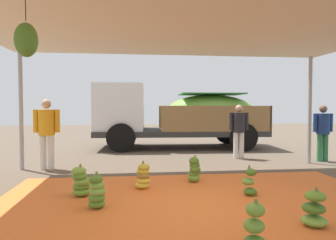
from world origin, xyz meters
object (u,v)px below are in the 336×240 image
Objects in this scene: banana_bunch_7 at (314,210)px; banana_bunch_8 at (194,170)px; banana_bunch_3 at (255,228)px; banana_bunch_4 at (143,177)px; worker_0 at (239,127)px; banana_bunch_2 at (250,183)px; cargo_truck_main at (176,115)px; worker_2 at (323,129)px; worker_1 at (47,129)px; banana_bunch_1 at (97,193)px; banana_bunch_6 at (81,182)px.

banana_bunch_8 is at bearing 113.25° from banana_bunch_7.
banana_bunch_4 is (-1.12, 2.69, -0.01)m from banana_bunch_3.
banana_bunch_8 is (-0.05, 3.07, 0.01)m from banana_bunch_3.
banana_bunch_2 is at bearing -106.71° from worker_0.
banana_bunch_3 is 8.65m from cargo_truck_main.
banana_bunch_2 is 1.32m from banana_bunch_8.
cargo_truck_main is 3.99× the size of worker_2.
worker_1 reaches higher than banana_bunch_2.
banana_bunch_7 is 2.74m from banana_bunch_8.
worker_0 reaches higher than banana_bunch_4.
banana_bunch_1 is 0.77m from banana_bunch_6.
cargo_truck_main is (2.57, 6.29, 1.02)m from banana_bunch_6.
banana_bunch_1 reaches higher than banana_bunch_3.
banana_bunch_2 is 0.96× the size of banana_bunch_3.
banana_bunch_2 is at bearing 9.02° from banana_bunch_1.
banana_bunch_3 is at bearing -151.80° from banana_bunch_7.
worker_1 is at bearing 116.07° from banana_bunch_1.
worker_2 is (6.32, 2.81, 0.69)m from banana_bunch_6.
worker_0 is at bearing -60.82° from cargo_truck_main.
banana_bunch_4 is 0.08× the size of cargo_truck_main.
banana_bunch_2 is 4.08m from worker_0.
worker_1 is at bearing 152.73° from banana_bunch_8.
cargo_truck_main reaches higher than worker_0.
banana_bunch_7 is (1.04, 0.56, -0.02)m from banana_bunch_3.
banana_bunch_7 is 6.23m from worker_1.
banana_bunch_3 is 0.31× the size of worker_1.
banana_bunch_7 is 0.29× the size of worker_1.
banana_bunch_2 is 4.64m from worker_2.
banana_bunch_4 is 3.25m from worker_1.
banana_bunch_3 is 1.18m from banana_bunch_7.
worker_0 is 5.42m from worker_1.
worker_1 reaches higher than worker_0.
banana_bunch_8 is (-1.08, 2.52, 0.03)m from banana_bunch_7.
banana_bunch_2 is 0.32× the size of worker_0.
worker_1 is at bearing 145.98° from banana_bunch_2.
banana_bunch_8 is 3.89m from worker_1.
banana_bunch_3 is at bearing -107.84° from worker_0.
banana_bunch_7 is at bearing -124.03° from worker_2.
cargo_truck_main is (0.41, 5.51, 1.01)m from banana_bunch_8.
banana_bunch_1 is 0.35× the size of worker_0.
worker_0 is at bearing 48.69° from banana_bunch_1.
banana_bunch_4 is at bearing 159.70° from banana_bunch_2.
worker_1 reaches higher than banana_bunch_7.
worker_2 is (3.38, 3.10, 0.71)m from banana_bunch_2.
banana_bunch_8 is at bearing -27.27° from worker_1.
cargo_truck_main is 5.12m from worker_2.
banana_bunch_8 is (1.07, 0.38, 0.02)m from banana_bunch_4.
worker_1 is 1.09× the size of worker_2.
worker_1 is (-1.58, 3.22, 0.77)m from banana_bunch_1.
cargo_truck_main reaches higher than banana_bunch_2.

